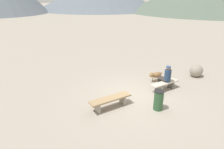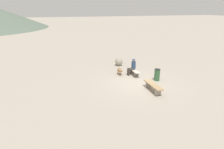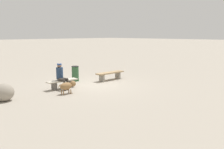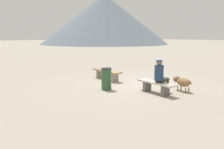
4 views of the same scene
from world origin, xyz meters
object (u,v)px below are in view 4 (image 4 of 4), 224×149
dog (182,82)px  trash_bin (106,79)px  bench_right (156,86)px  bench_left (107,73)px  seated_person (160,74)px

dog → trash_bin: trash_bin is taller
trash_bin → dog: bearing=46.9°
bench_right → trash_bin: (-1.61, -1.11, 0.14)m
bench_left → trash_bin: trash_bin is taller
seated_person → dog: seated_person is taller
bench_left → dog: dog is taller
seated_person → trash_bin: size_ratio=1.47×
bench_right → trash_bin: 1.96m
bench_left → trash_bin: (1.61, -1.22, 0.08)m
bench_left → trash_bin: bearing=-35.3°
seated_person → trash_bin: (-1.73, -1.20, -0.29)m
bench_left → trash_bin: 2.03m
bench_right → trash_bin: bearing=-143.7°
bench_left → seated_person: (3.34, -0.03, 0.37)m
seated_person → dog: size_ratio=1.46×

